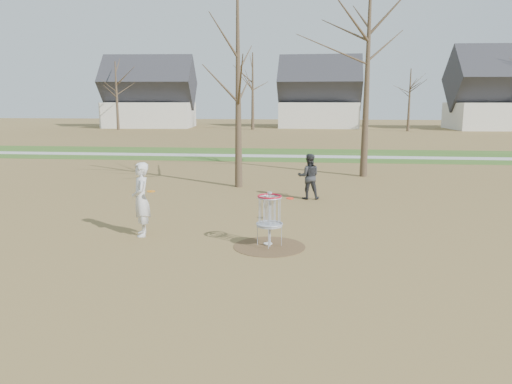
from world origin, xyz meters
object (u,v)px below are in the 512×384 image
player_standing (141,199)px  disc_grounded (268,244)px  disc_golf_basket (270,211)px  player_throwing (309,176)px

player_standing → disc_grounded: 3.61m
player_standing → disc_grounded: bearing=61.9°
disc_grounded → disc_golf_basket: disc_golf_basket is taller
player_throwing → disc_golf_basket: bearing=77.0°
disc_golf_basket → player_throwing: bearing=81.5°
player_standing → player_throwing: player_standing is taller
player_standing → player_throwing: size_ratio=1.19×
player_throwing → disc_grounded: 6.15m
player_throwing → disc_grounded: size_ratio=7.59×
player_throwing → disc_golf_basket: size_ratio=1.24×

